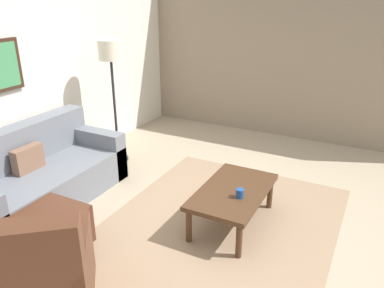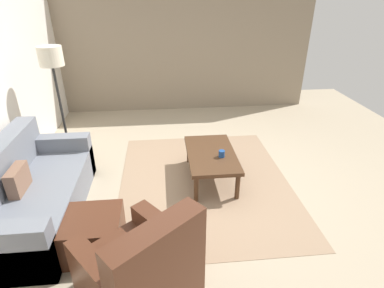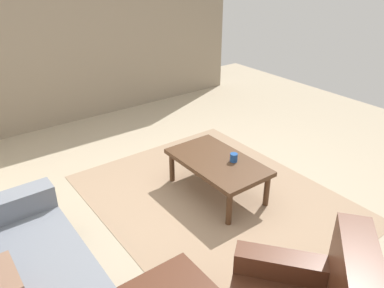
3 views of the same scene
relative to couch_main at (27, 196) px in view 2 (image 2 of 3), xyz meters
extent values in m
plane|color=tan|center=(0.51, -2.10, -0.30)|extent=(8.00, 8.00, 0.00)
cube|color=gray|center=(3.51, -2.10, 1.10)|extent=(0.12, 5.20, 2.80)
cube|color=#95795F|center=(0.51, -2.10, -0.29)|extent=(2.81, 2.29, 0.01)
cube|color=slate|center=(0.00, -0.10, -0.09)|extent=(1.97, 0.91, 0.42)
cube|color=slate|center=(0.00, 0.23, 0.14)|extent=(1.97, 0.24, 0.88)
cube|color=slate|center=(-0.88, -0.10, 0.01)|extent=(0.20, 0.91, 0.62)
cube|color=slate|center=(0.88, -0.10, 0.01)|extent=(0.20, 0.91, 0.62)
cube|color=brown|center=(-0.06, 0.01, 0.26)|extent=(0.36, 0.12, 0.28)
cube|color=#4C2819|center=(-1.16, -1.29, -0.08)|extent=(1.13, 1.13, 0.44)
cube|color=#4C2819|center=(-1.40, -1.48, 0.18)|extent=(0.66, 0.75, 0.95)
cube|color=#4C2819|center=(-0.96, -1.54, 0.00)|extent=(0.72, 0.63, 0.60)
cube|color=#4C2819|center=(-0.58, -0.82, -0.10)|extent=(0.56, 0.56, 0.40)
cylinder|color=#472D1C|center=(0.11, -2.45, -0.12)|extent=(0.06, 0.06, 0.36)
cylinder|color=#472D1C|center=(1.09, -2.45, -0.12)|extent=(0.06, 0.06, 0.36)
cylinder|color=#472D1C|center=(0.11, -1.93, -0.12)|extent=(0.06, 0.06, 0.36)
cylinder|color=#472D1C|center=(1.09, -1.93, -0.12)|extent=(0.06, 0.06, 0.36)
cube|color=#472D1C|center=(0.60, -2.19, 0.09)|extent=(1.10, 0.64, 0.05)
cylinder|color=#1E478C|center=(0.47, -2.31, 0.16)|extent=(0.08, 0.08, 0.09)
cylinder|color=black|center=(1.36, -0.11, -0.28)|extent=(0.28, 0.28, 0.03)
cylinder|color=#262626|center=(1.36, -0.11, 0.43)|extent=(0.04, 0.04, 1.45)
cylinder|color=beige|center=(1.36, -0.11, 1.28)|extent=(0.32, 0.32, 0.26)
camera|label=1|loc=(-2.66, -3.39, 2.02)|focal=35.56mm
camera|label=2|loc=(-3.01, -1.56, 2.10)|focal=28.91mm
camera|label=3|loc=(-2.02, 0.10, 2.08)|focal=35.11mm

